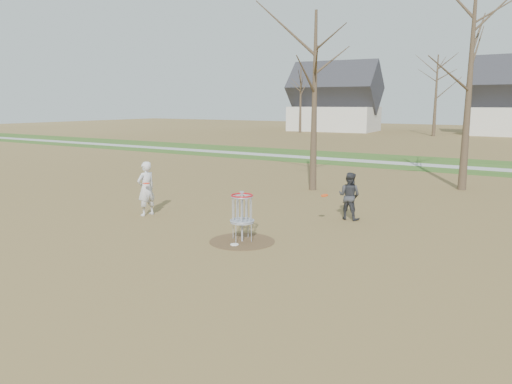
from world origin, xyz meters
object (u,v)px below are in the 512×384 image
player_standing (146,189)px  player_throwing (349,196)px  disc_grounded (234,245)px  disc_golf_basket (242,209)px

player_standing → player_throwing: 6.72m
disc_grounded → disc_golf_basket: bearing=94.6°
disc_grounded → disc_golf_basket: 0.99m
player_throwing → disc_golf_basket: player_throwing is taller
player_standing → player_throwing: bearing=125.8°
disc_grounded → disc_golf_basket: size_ratio=0.16×
player_standing → disc_golf_basket: player_standing is taller
player_standing → disc_grounded: (4.55, -1.39, -0.89)m
player_throwing → player_standing: bearing=30.4°
player_throwing → disc_grounded: 4.75m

